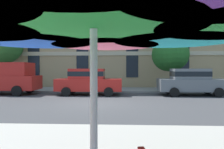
{
  "coord_description": "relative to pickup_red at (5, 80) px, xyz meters",
  "views": [
    {
      "loc": [
        1.38,
        -10.65,
        1.73
      ],
      "look_at": [
        0.72,
        3.2,
        1.4
      ],
      "focal_mm": 34.15,
      "sensor_mm": 36.0,
      "label": 1
    }
  ],
  "objects": [
    {
      "name": "ground_plane",
      "position": [
        6.76,
        -3.7,
        -1.03
      ],
      "size": [
        120.0,
        120.0,
        0.0
      ],
      "primitive_type": "plane",
      "color": "#424244"
    },
    {
      "name": "street_tree_left",
      "position": [
        -2.29,
        3.67,
        2.96
      ],
      "size": [
        3.55,
        3.33,
        5.78
      ],
      "color": "brown",
      "rests_on": "ground"
    },
    {
      "name": "sedan_gray",
      "position": [
        12.72,
        -0.0,
        -0.08
      ],
      "size": [
        4.4,
        1.98,
        1.78
      ],
      "color": "slate",
      "rests_on": "ground"
    },
    {
      "name": "apartment_building",
      "position": [
        6.76,
        11.29,
        8.57
      ],
      "size": [
        36.88,
        12.08,
        19.2
      ],
      "color": "tan",
      "rests_on": "ground"
    },
    {
      "name": "sidewalk_far",
      "position": [
        6.76,
        3.1,
        -0.97
      ],
      "size": [
        56.0,
        3.6,
        0.12
      ],
      "primitive_type": "cube",
      "color": "gray",
      "rests_on": "ground"
    },
    {
      "name": "patio_umbrella",
      "position": [
        7.91,
        -12.7,
        1.2
      ],
      "size": [
        3.7,
        3.7,
        2.48
      ],
      "color": "silver",
      "rests_on": "ground"
    },
    {
      "name": "sedan_red",
      "position": [
        5.86,
        -0.0,
        -0.08
      ],
      "size": [
        4.4,
        1.98,
        1.78
      ],
      "color": "#B21E19",
      "rests_on": "ground"
    },
    {
      "name": "street_tree_middle",
      "position": [
        12.0,
        2.92,
        1.96
      ],
      "size": [
        2.95,
        2.72,
        4.31
      ],
      "color": "#4C3823",
      "rests_on": "ground"
    },
    {
      "name": "pickup_red",
      "position": [
        0.0,
        0.0,
        0.0
      ],
      "size": [
        5.1,
        2.12,
        2.2
      ],
      "color": "#B21E19",
      "rests_on": "ground"
    }
  ]
}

